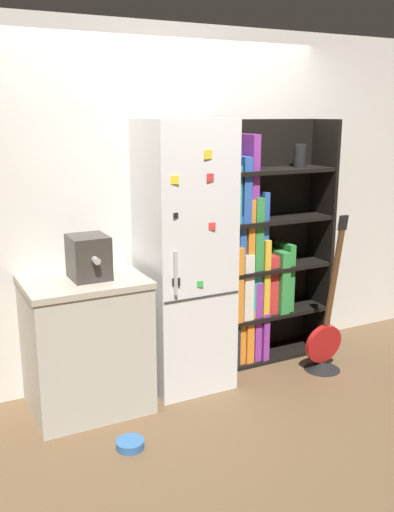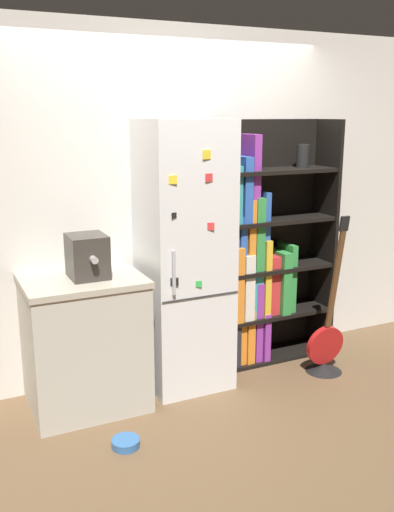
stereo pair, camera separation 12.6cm
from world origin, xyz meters
name	(u,v)px [view 2 (the right image)]	position (x,y,z in m)	size (l,w,h in m)	color
ground_plane	(194,390)	(0.00, 0.00, 0.00)	(16.00, 16.00, 0.00)	brown
wall_back	(167,206)	(0.00, 0.47, 1.30)	(8.00, 0.05, 2.60)	silver
refrigerator	(184,257)	(0.00, 0.17, 0.97)	(0.59, 0.59, 1.94)	silver
bookshelf	(259,260)	(0.72, 0.30, 0.84)	(0.97, 0.35, 1.93)	black
kitchen_counter	(85,342)	(-0.76, 0.13, 0.46)	(0.79, 0.65, 0.92)	#BCB7A8
espresso_machine	(87,256)	(-0.72, 0.11, 1.07)	(0.24, 0.33, 0.29)	#38332D
guitar	(325,350)	(1.06, -0.16, 0.18)	(0.32, 0.30, 1.26)	black
pet_bowl	(126,442)	(-0.69, -0.49, 0.03)	(0.18, 0.18, 0.05)	#3366A5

